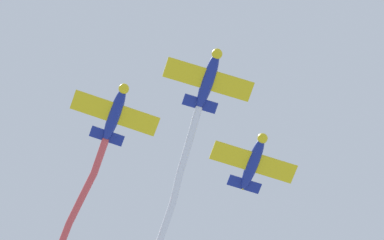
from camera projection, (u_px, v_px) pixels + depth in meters
The scene contains 4 objects.
airplane_lead at pixel (208, 79), 71.90m from camera, with size 6.70×5.96×1.84m.
smoke_trail_lead at pixel (164, 222), 76.65m from camera, with size 14.66×17.23×1.25m.
airplane_left_wing at pixel (253, 162), 74.57m from camera, with size 6.76×5.93×1.84m.
airplane_right_wing at pixel (115, 113), 73.28m from camera, with size 6.84×5.88×1.84m.
Camera 1 is at (-19.86, -6.18, 7.85)m, focal length 83.73 mm.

